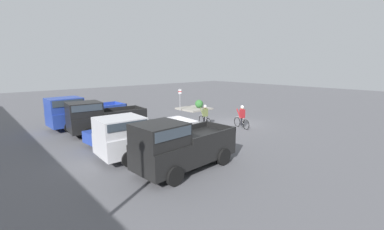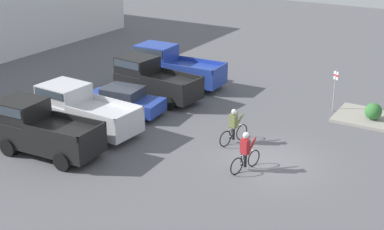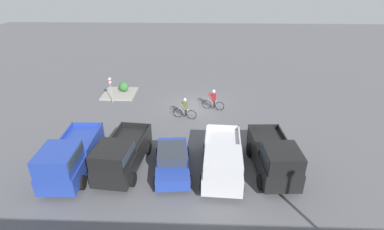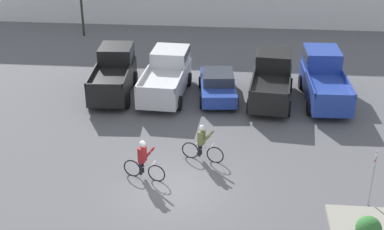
{
  "view_description": "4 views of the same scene",
  "coord_description": "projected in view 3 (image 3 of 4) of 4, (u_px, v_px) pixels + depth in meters",
  "views": [
    {
      "loc": [
        -12.68,
        15.67,
        4.63
      ],
      "look_at": [
        0.4,
        4.04,
        1.2
      ],
      "focal_mm": 24.0,
      "sensor_mm": 36.0,
      "label": 1
    },
    {
      "loc": [
        -19.37,
        -7.78,
        10.24
      ],
      "look_at": [
        0.4,
        4.04,
        1.2
      ],
      "focal_mm": 50.0,
      "sensor_mm": 36.0,
      "label": 2
    },
    {
      "loc": [
        -0.26,
        22.65,
        10.54
      ],
      "look_at": [
        0.4,
        4.04,
        1.2
      ],
      "focal_mm": 28.0,
      "sensor_mm": 36.0,
      "label": 3
    },
    {
      "loc": [
        2.39,
        -17.47,
        11.64
      ],
      "look_at": [
        0.4,
        4.04,
        1.2
      ],
      "focal_mm": 50.0,
      "sensor_mm": 36.0,
      "label": 4
    }
  ],
  "objects": [
    {
      "name": "shrub",
      "position": [
        124.0,
        87.0,
        27.37
      ],
      "size": [
        0.85,
        0.85,
        0.85
      ],
      "color": "#337033",
      "rests_on": "curb_island"
    },
    {
      "name": "curb_island",
      "position": [
        120.0,
        94.0,
        27.23
      ],
      "size": [
        2.88,
        2.92,
        0.15
      ],
      "primitive_type": "cube",
      "color": "gray",
      "rests_on": "ground_plane"
    },
    {
      "name": "cyclist_0",
      "position": [
        185.0,
        108.0,
        22.68
      ],
      "size": [
        1.83,
        0.61,
        1.68
      ],
      "color": "black",
      "rests_on": "ground_plane"
    },
    {
      "name": "ground_plane",
      "position": [
        199.0,
        106.0,
        24.97
      ],
      "size": [
        80.0,
        80.0,
        0.0
      ],
      "primitive_type": "plane",
      "color": "#56565B"
    },
    {
      "name": "pickup_truck_0",
      "position": [
        275.0,
        157.0,
        16.29
      ],
      "size": [
        2.34,
        4.98,
        2.32
      ],
      "color": "black",
      "rests_on": "ground_plane"
    },
    {
      "name": "fire_lane_sign",
      "position": [
        111.0,
        87.0,
        25.06
      ],
      "size": [
        0.15,
        0.28,
        2.31
      ],
      "color": "#9E9EA3",
      "rests_on": "ground_plane"
    },
    {
      "name": "pickup_truck_3",
      "position": [
        69.0,
        157.0,
        16.28
      ],
      "size": [
        2.33,
        5.57,
        2.33
      ],
      "color": "#233D9E",
      "rests_on": "ground_plane"
    },
    {
      "name": "pickup_truck_2",
      "position": [
        121.0,
        155.0,
        16.57
      ],
      "size": [
        2.54,
        5.19,
        2.25
      ],
      "color": "black",
      "rests_on": "ground_plane"
    },
    {
      "name": "cyclist_1",
      "position": [
        214.0,
        100.0,
        24.07
      ],
      "size": [
        1.77,
        0.6,
        1.73
      ],
      "color": "black",
      "rests_on": "ground_plane"
    },
    {
      "name": "pickup_truck_1",
      "position": [
        222.0,
        159.0,
        16.24
      ],
      "size": [
        2.49,
        5.36,
        2.15
      ],
      "color": "silver",
      "rests_on": "ground_plane"
    },
    {
      "name": "sedan_0",
      "position": [
        172.0,
        160.0,
        16.82
      ],
      "size": [
        2.29,
        4.41,
        1.46
      ],
      "color": "#233D9E",
      "rests_on": "ground_plane"
    }
  ]
}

